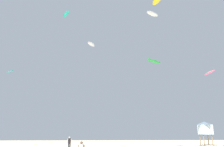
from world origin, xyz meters
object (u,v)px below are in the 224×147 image
Objects in this scene: kite_aloft_2 at (66,14)px; kite_aloft_6 at (209,73)px; kite_aloft_3 at (152,14)px; kite_aloft_4 at (10,72)px; kite_aloft_5 at (154,61)px; kite_aloft_7 at (91,44)px; lifeguard_tower at (205,128)px; person_midground at (69,142)px.

kite_aloft_2 reaches higher than kite_aloft_6.
kite_aloft_6 is (7.98, -2.19, -10.99)m from kite_aloft_3.
kite_aloft_4 reaches higher than kite_aloft_5.
kite_aloft_7 is at bearing 132.95° from kite_aloft_5.
kite_aloft_6 is (21.79, 4.71, -6.70)m from kite_aloft_2.
kite_aloft_5 is (26.68, -13.67, -1.45)m from kite_aloft_4.
kite_aloft_4 is 0.82× the size of kite_aloft_7.
kite_aloft_7 reaches higher than lifeguard_tower.
lifeguard_tower is 16.63m from kite_aloft_5.
kite_aloft_7 is (-10.06, 10.81, 6.80)m from kite_aloft_5.
lifeguard_tower reaches higher than person_midground.
kite_aloft_7 is (-18.67, 10.93, 8.51)m from kite_aloft_6.
kite_aloft_4 is 0.75× the size of kite_aloft_5.
lifeguard_tower is 1.56× the size of kite_aloft_3.
kite_aloft_4 is 0.69× the size of kite_aloft_6.
person_midground is 22.99m from kite_aloft_7.
kite_aloft_7 is (16.62, -2.86, 5.35)m from kite_aloft_4.
kite_aloft_6 is at bearing -21.35° from kite_aloft_4.
person_midground is at bearing -47.90° from kite_aloft_4.
kite_aloft_3 is 1.25× the size of kite_aloft_4.
kite_aloft_5 reaches higher than lifeguard_tower.
kite_aloft_3 is at bearing 72.99° from kite_aloft_5.
kite_aloft_5 is at bearing 179.14° from kite_aloft_6.
kite_aloft_3 is at bearing -23.03° from kite_aloft_4.
kite_aloft_2 is at bearing -153.45° from kite_aloft_3.
kite_aloft_6 reaches higher than lifeguard_tower.
person_midground is at bearing -99.55° from kite_aloft_7.
kite_aloft_7 is at bearing 78.71° from kite_aloft_2.
lifeguard_tower is 1.94× the size of kite_aloft_4.
lifeguard_tower is at bearing 27.83° from kite_aloft_2.
kite_aloft_4 reaches higher than lifeguard_tower.
kite_aloft_6 is at bearing -69.95° from person_midground.
kite_aloft_6 is (35.29, -13.80, -3.16)m from kite_aloft_4.
kite_aloft_2 is 23.18m from kite_aloft_4.
kite_aloft_7 reaches higher than kite_aloft_2.
kite_aloft_6 is at bearing -105.48° from lifeguard_tower.
kite_aloft_3 is at bearing -150.47° from lifeguard_tower.
lifeguard_tower is 39.61m from kite_aloft_4.
person_midground is 0.59× the size of kite_aloft_5.
kite_aloft_2 is 16.06m from kite_aloft_7.
kite_aloft_4 is at bearing 126.10° from kite_aloft_2.
person_midground is 17.29m from kite_aloft_5.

